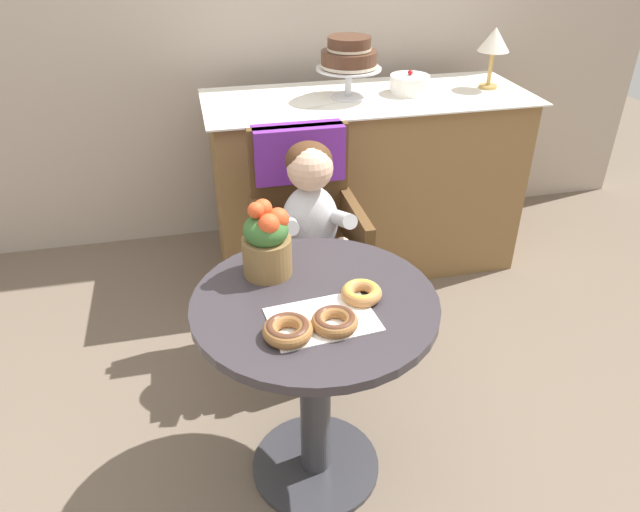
{
  "coord_description": "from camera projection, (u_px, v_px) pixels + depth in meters",
  "views": [
    {
      "loc": [
        -0.3,
        -1.36,
        1.72
      ],
      "look_at": [
        0.05,
        0.15,
        0.77
      ],
      "focal_mm": 33.3,
      "sensor_mm": 36.0,
      "label": 1
    }
  ],
  "objects": [
    {
      "name": "table_lamp",
      "position": [
        494.0,
        42.0,
        2.8
      ],
      "size": [
        0.15,
        0.15,
        0.28
      ],
      "color": "#B28C47",
      "rests_on": "display_counter"
    },
    {
      "name": "cafe_table",
      "position": [
        315.0,
        355.0,
        1.82
      ],
      "size": [
        0.72,
        0.72,
        0.72
      ],
      "color": "#332D33",
      "rests_on": "ground"
    },
    {
      "name": "display_counter",
      "position": [
        365.0,
        183.0,
        3.03
      ],
      "size": [
        1.56,
        0.62,
        0.9
      ],
      "color": "olive",
      "rests_on": "ground"
    },
    {
      "name": "ground_plane",
      "position": [
        316.0,
        466.0,
        2.08
      ],
      "size": [
        8.0,
        8.0,
        0.0
      ],
      "primitive_type": "plane",
      "color": "#6B5B4C"
    },
    {
      "name": "round_layer_cake",
      "position": [
        409.0,
        84.0,
        2.82
      ],
      "size": [
        0.19,
        0.19,
        0.11
      ],
      "color": "white",
      "rests_on": "display_counter"
    },
    {
      "name": "flower_vase",
      "position": [
        267.0,
        241.0,
        1.77
      ],
      "size": [
        0.15,
        0.15,
        0.24
      ],
      "color": "brown",
      "rests_on": "cafe_table"
    },
    {
      "name": "donut_mid",
      "position": [
        361.0,
        292.0,
        1.7
      ],
      "size": [
        0.12,
        0.12,
        0.04
      ],
      "color": "#AD7542",
      "rests_on": "cafe_table"
    },
    {
      "name": "donut_side",
      "position": [
        288.0,
        329.0,
        1.55
      ],
      "size": [
        0.13,
        0.13,
        0.04
      ],
      "color": "#936033",
      "rests_on": "cafe_table"
    },
    {
      "name": "paper_napkin",
      "position": [
        322.0,
        320.0,
        1.62
      ],
      "size": [
        0.31,
        0.22,
        0.0
      ],
      "primitive_type": "cube",
      "rotation": [
        0.0,
        0.0,
        0.1
      ],
      "color": "white",
      "rests_on": "cafe_table"
    },
    {
      "name": "donut_front",
      "position": [
        335.0,
        321.0,
        1.59
      ],
      "size": [
        0.13,
        0.13,
        0.04
      ],
      "color": "#936033",
      "rests_on": "cafe_table"
    },
    {
      "name": "seated_child",
      "position": [
        312.0,
        219.0,
        2.22
      ],
      "size": [
        0.27,
        0.32,
        0.73
      ],
      "color": "silver",
      "rests_on": "ground"
    },
    {
      "name": "wicker_chair",
      "position": [
        304.0,
        209.0,
        2.37
      ],
      "size": [
        0.42,
        0.45,
        0.95
      ],
      "rotation": [
        0.0,
        0.0,
        0.07
      ],
      "color": "brown",
      "rests_on": "ground"
    },
    {
      "name": "tiered_cake_stand",
      "position": [
        349.0,
        58.0,
        2.68
      ],
      "size": [
        0.3,
        0.3,
        0.27
      ],
      "color": "silver",
      "rests_on": "display_counter"
    }
  ]
}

